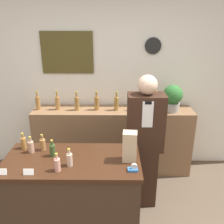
% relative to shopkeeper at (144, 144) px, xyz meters
% --- Properties ---
extents(back_wall, '(5.20, 0.09, 2.70)m').
position_rel_shopkeeper_xyz_m(back_wall, '(-0.51, 0.98, 0.53)').
color(back_wall, silver).
rests_on(back_wall, ground_plane).
extents(back_shelf, '(2.28, 0.41, 0.98)m').
position_rel_shopkeeper_xyz_m(back_shelf, '(-0.38, 0.72, -0.33)').
color(back_shelf, brown).
rests_on(back_shelf, ground_plane).
extents(display_counter, '(1.32, 0.65, 0.94)m').
position_rel_shopkeeper_xyz_m(display_counter, '(-0.77, -0.53, -0.35)').
color(display_counter, '#382619').
rests_on(display_counter, ground_plane).
extents(shopkeeper, '(0.42, 0.26, 1.65)m').
position_rel_shopkeeper_xyz_m(shopkeeper, '(0.00, 0.00, 0.00)').
color(shopkeeper, '#331E14').
rests_on(shopkeeper, ground_plane).
extents(potted_plant, '(0.27, 0.27, 0.37)m').
position_rel_shopkeeper_xyz_m(potted_plant, '(0.45, 0.68, 0.36)').
color(potted_plant, '#9E998E').
rests_on(potted_plant, back_shelf).
extents(paper_bag, '(0.14, 0.12, 0.30)m').
position_rel_shopkeeper_xyz_m(paper_bag, '(-0.21, -0.54, 0.26)').
color(paper_bag, tan).
rests_on(paper_bag, display_counter).
extents(tape_dispenser, '(0.09, 0.06, 0.07)m').
position_rel_shopkeeper_xyz_m(tape_dispenser, '(-0.19, -0.71, 0.14)').
color(tape_dispenser, '#2D66A8').
rests_on(tape_dispenser, display_counter).
extents(price_card_left, '(0.09, 0.02, 0.06)m').
position_rel_shopkeeper_xyz_m(price_card_left, '(-1.34, -0.78, 0.14)').
color(price_card_left, white).
rests_on(price_card_left, display_counter).
extents(price_card_right, '(0.09, 0.02, 0.06)m').
position_rel_shopkeeper_xyz_m(price_card_right, '(-1.10, -0.78, 0.14)').
color(price_card_right, white).
rests_on(price_card_right, display_counter).
extents(counter_bottle_0, '(0.06, 0.06, 0.18)m').
position_rel_shopkeeper_xyz_m(counter_bottle_0, '(-1.30, -0.32, 0.18)').
color(counter_bottle_0, '#A47136').
rests_on(counter_bottle_0, display_counter).
extents(counter_bottle_1, '(0.06, 0.06, 0.18)m').
position_rel_shopkeeper_xyz_m(counter_bottle_1, '(-1.19, -0.40, 0.18)').
color(counter_bottle_1, tan).
rests_on(counter_bottle_1, display_counter).
extents(counter_bottle_2, '(0.06, 0.06, 0.18)m').
position_rel_shopkeeper_xyz_m(counter_bottle_2, '(-1.09, -0.35, 0.18)').
color(counter_bottle_2, '#A06F3D').
rests_on(counter_bottle_2, display_counter).
extents(counter_bottle_3, '(0.06, 0.06, 0.18)m').
position_rel_shopkeeper_xyz_m(counter_bottle_3, '(-0.96, -0.46, 0.18)').
color(counter_bottle_3, '#374D26').
rests_on(counter_bottle_3, display_counter).
extents(counter_bottle_4, '(0.06, 0.06, 0.18)m').
position_rel_shopkeeper_xyz_m(counter_bottle_4, '(-0.86, -0.72, 0.18)').
color(counter_bottle_4, tan).
rests_on(counter_bottle_4, display_counter).
extents(counter_bottle_5, '(0.06, 0.06, 0.18)m').
position_rel_shopkeeper_xyz_m(counter_bottle_5, '(-0.77, -0.63, 0.18)').
color(counter_bottle_5, tan).
rests_on(counter_bottle_5, display_counter).
extents(shelf_bottle_0, '(0.07, 0.07, 0.28)m').
position_rel_shopkeeper_xyz_m(shelf_bottle_0, '(-1.44, 0.72, 0.26)').
color(shelf_bottle_0, '#9E6D36').
rests_on(shelf_bottle_0, back_shelf).
extents(shelf_bottle_1, '(0.07, 0.07, 0.28)m').
position_rel_shopkeeper_xyz_m(shelf_bottle_1, '(-1.16, 0.72, 0.26)').
color(shelf_bottle_1, '#A3713B').
rests_on(shelf_bottle_1, back_shelf).
extents(shelf_bottle_2, '(0.07, 0.07, 0.28)m').
position_rel_shopkeeper_xyz_m(shelf_bottle_2, '(-0.88, 0.70, 0.26)').
color(shelf_bottle_2, olive).
rests_on(shelf_bottle_2, back_shelf).
extents(shelf_bottle_3, '(0.07, 0.07, 0.28)m').
position_rel_shopkeeper_xyz_m(shelf_bottle_3, '(-0.61, 0.71, 0.26)').
color(shelf_bottle_3, olive).
rests_on(shelf_bottle_3, back_shelf).
extents(shelf_bottle_4, '(0.07, 0.07, 0.28)m').
position_rel_shopkeeper_xyz_m(shelf_bottle_4, '(-0.33, 0.70, 0.26)').
color(shelf_bottle_4, olive).
rests_on(shelf_bottle_4, back_shelf).
extents(shelf_bottle_5, '(0.07, 0.07, 0.28)m').
position_rel_shopkeeper_xyz_m(shelf_bottle_5, '(-0.05, 0.70, 0.26)').
color(shelf_bottle_5, '#A46D32').
rests_on(shelf_bottle_5, back_shelf).
extents(shelf_bottle_6, '(0.07, 0.07, 0.28)m').
position_rel_shopkeeper_xyz_m(shelf_bottle_6, '(0.23, 0.73, 0.26)').
color(shelf_bottle_6, '#9D683E').
rests_on(shelf_bottle_6, back_shelf).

